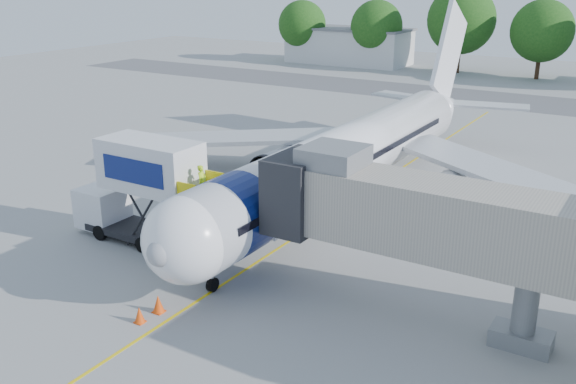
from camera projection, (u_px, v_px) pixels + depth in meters
The scene contains 13 objects.
ground at pixel (318, 223), 35.71m from camera, with size 160.00×160.00×0.00m, color #999996.
guidance_line at pixel (318, 222), 35.71m from camera, with size 0.15×70.00×0.01m, color yellow.
taxiway_strip at pixel (506, 100), 69.56m from camera, with size 120.00×10.00×0.01m, color #59595B.
aircraft at pixel (352, 155), 38.08m from camera, with size 34.17×37.73×11.35m.
jet_bridge at pixel (413, 215), 24.71m from camera, with size 13.90×3.20×6.60m.
catering_hiloader at pixel (142, 191), 32.28m from camera, with size 8.50×2.44×5.50m.
safety_cone_a at pixel (158, 304), 26.20m from camera, with size 0.48×0.48×0.77m.
safety_cone_b at pixel (139, 315), 25.44m from camera, with size 0.43×0.43×0.68m.
outbuilding_left at pixel (349, 45), 97.05m from camera, with size 18.40×8.40×5.30m.
tree_a at pixel (302, 25), 97.85m from camera, with size 7.25×7.25×9.24m.
tree_b at pixel (377, 26), 92.15m from camera, with size 7.48×7.48×9.53m.
tree_c at pixel (461, 20), 86.41m from camera, with size 9.14×9.14×11.65m.
tree_d at pixel (542, 31), 81.47m from camera, with size 7.89×7.89×10.06m.
Camera 1 is at (15.95, -29.18, 13.24)m, focal length 40.00 mm.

